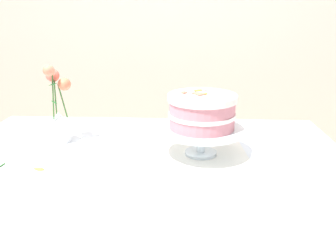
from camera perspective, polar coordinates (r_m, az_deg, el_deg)
name	(u,v)px	position (r m, az deg, el deg)	size (l,w,h in m)	color
dining_table	(145,190)	(1.17, -3.79, -10.43)	(1.40, 1.00, 0.74)	white
linen_napkin	(201,154)	(1.21, 5.40, -4.70)	(0.32, 0.32, 0.00)	white
cake_stand	(201,132)	(1.18, 5.51, -1.04)	(0.29, 0.29, 0.10)	silver
layer_cake	(202,111)	(1.16, 5.62, 2.47)	(0.23, 0.23, 0.12)	#CC7A84
flower_vase	(58,113)	(1.36, -17.61, 2.03)	(0.10, 0.10, 0.30)	silver
loose_petal_0	(39,169)	(1.17, -20.50, -6.64)	(0.04, 0.02, 0.00)	yellow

